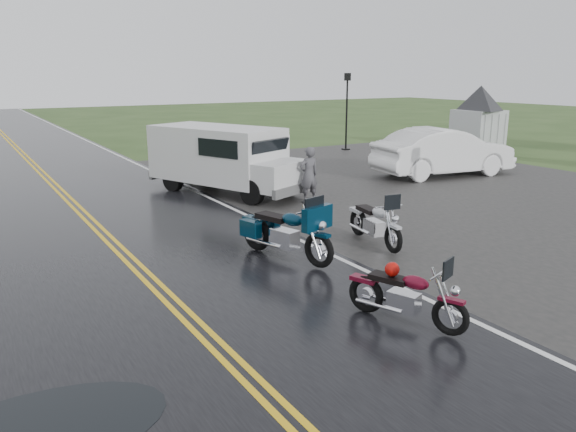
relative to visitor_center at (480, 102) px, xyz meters
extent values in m
plane|color=#2D471E|center=(-20.00, -12.00, -2.40)|extent=(120.00, 120.00, 0.00)
cube|color=black|center=(-20.00, -2.00, -2.38)|extent=(8.00, 100.00, 0.04)
cube|color=black|center=(-9.00, -7.00, -2.38)|extent=(14.00, 24.00, 0.03)
imported|color=#48474C|center=(-13.87, -5.67, -1.56)|extent=(0.62, 0.42, 1.68)
imported|color=white|center=(-7.00, -4.42, -1.51)|extent=(5.64, 2.66, 1.79)
camera|label=1|loc=(-22.89, -19.45, 1.43)|focal=35.00mm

